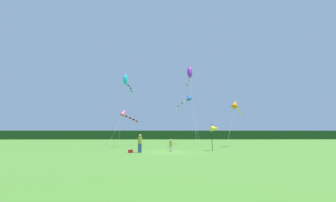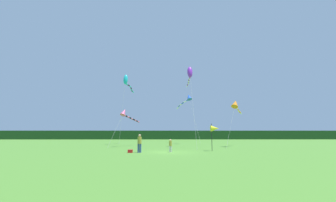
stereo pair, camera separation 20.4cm
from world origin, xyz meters
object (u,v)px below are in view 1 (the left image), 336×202
at_px(person_child, 171,145).
at_px(kite_orange, 235,104).
at_px(person_adult, 140,142).
at_px(kite_blue, 187,98).
at_px(cooler_box, 131,151).
at_px(kite_cyan, 126,81).
at_px(kite_rainbow, 125,114).
at_px(banner_flag_pole, 215,129).
at_px(kite_purple, 190,73).

xyz_separation_m(person_child, kite_orange, (9.63, 8.64, 5.30)).
xyz_separation_m(person_adult, kite_orange, (12.77, 9.13, 5.02)).
bearing_deg(kite_blue, person_child, -101.46).
bearing_deg(cooler_box, kite_cyan, 102.23).
relative_size(person_adult, kite_cyan, 0.15).
bearing_deg(kite_rainbow, banner_flag_pole, -34.08).
bearing_deg(banner_flag_pole, kite_rainbow, 145.92).
bearing_deg(kite_purple, person_child, -109.29).
height_order(cooler_box, kite_cyan, kite_cyan).
distance_m(banner_flag_pole, kite_cyan, 19.90).
height_order(person_child, kite_blue, kite_blue).
relative_size(person_adult, cooler_box, 3.93).
bearing_deg(kite_rainbow, person_child, -55.15).
bearing_deg(person_child, kite_orange, 41.92).
xyz_separation_m(kite_blue, kite_orange, (6.04, -9.03, -2.26)).
distance_m(person_child, banner_flag_pole, 5.42).
relative_size(cooler_box, kite_rainbow, 0.08).
relative_size(person_child, kite_orange, 0.19).
bearing_deg(person_child, kite_blue, 78.54).
bearing_deg(kite_orange, kite_cyan, 160.50).
height_order(cooler_box, kite_rainbow, kite_rainbow).
xyz_separation_m(kite_purple, kite_blue, (0.53, 8.94, -2.38)).
relative_size(banner_flag_pole, kite_cyan, 0.25).
height_order(kite_blue, kite_rainbow, kite_blue).
height_order(person_adult, kite_cyan, kite_cyan).
bearing_deg(kite_purple, kite_rainbow, 177.75).
distance_m(kite_blue, kite_orange, 11.10).
height_order(person_adult, kite_purple, kite_purple).
distance_m(cooler_box, kite_blue, 21.39).
distance_m(person_adult, kite_cyan, 18.54).
xyz_separation_m(person_adult, kite_cyan, (-4.20, 15.13, 9.85)).
bearing_deg(person_child, person_adult, -171.29).
xyz_separation_m(banner_flag_pole, kite_orange, (4.69, 7.17, 3.62)).
relative_size(person_adult, kite_orange, 0.27).
bearing_deg(person_adult, kite_rainbow, 108.44).
bearing_deg(banner_flag_pole, kite_blue, 94.77).
height_order(kite_rainbow, kite_orange, kite_orange).
relative_size(person_child, kite_purple, 0.11).
relative_size(cooler_box, banner_flag_pole, 0.16).
bearing_deg(kite_rainbow, kite_purple, -2.25).
relative_size(kite_cyan, kite_orange, 1.75).
height_order(person_child, kite_orange, kite_orange).
bearing_deg(kite_orange, person_adult, -144.45).
xyz_separation_m(kite_rainbow, kite_cyan, (-1.01, 5.55, 6.14)).
xyz_separation_m(person_adult, kite_purple, (6.20, 9.21, 9.66)).
height_order(kite_rainbow, kite_cyan, kite_cyan).
xyz_separation_m(cooler_box, kite_rainbow, (-2.29, 9.68, 4.59)).
bearing_deg(banner_flag_pole, kite_cyan, 132.98).
relative_size(person_adult, kite_purple, 0.16).
bearing_deg(banner_flag_pole, kite_purple, 104.52).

